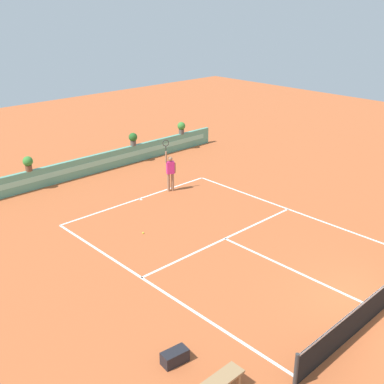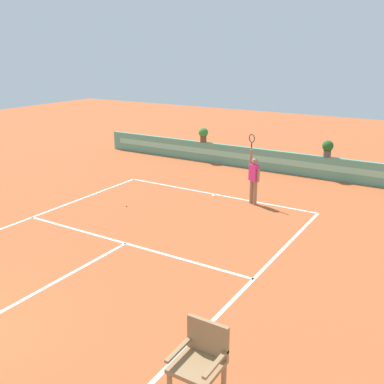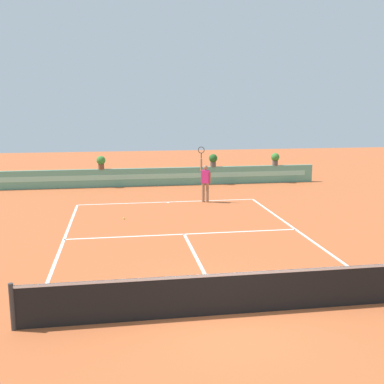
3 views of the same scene
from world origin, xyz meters
name	(u,v)px [view 1 (image 1 of 3)]	position (x,y,z in m)	size (l,w,h in m)	color
ground_plane	(233,242)	(0.00, 6.00, 0.00)	(60.00, 60.00, 0.00)	#B2562D
court_lines	(219,236)	(0.00, 6.72, 0.00)	(8.32, 11.94, 0.01)	white
net	(384,297)	(0.00, 0.00, 0.51)	(8.92, 0.10, 1.00)	#333333
back_wall_barrier	(87,166)	(0.00, 16.39, 0.50)	(18.00, 0.21, 1.00)	#599E84
gear_bag	(175,357)	(-5.95, 2.61, 0.18)	(0.70, 0.36, 0.36)	black
tennis_player	(170,170)	(1.73, 11.64, 1.05)	(0.57, 0.35, 2.58)	#9E7051
tennis_ball_near_baseline	(143,233)	(-2.07, 8.93, 0.03)	(0.07, 0.07, 0.07)	#CCE033
potted_plant_far_right	(181,127)	(6.75, 16.39, 1.41)	(0.48, 0.48, 0.72)	#514C47
potted_plant_left	(28,163)	(-3.16, 16.39, 1.41)	(0.48, 0.48, 0.72)	brown
potted_plant_right	(133,138)	(3.09, 16.39, 1.41)	(0.48, 0.48, 0.72)	#514C47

